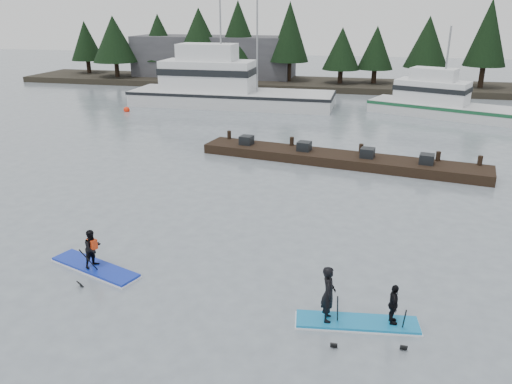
% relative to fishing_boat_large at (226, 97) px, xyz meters
% --- Properties ---
extents(ground, '(160.00, 160.00, 0.00)m').
position_rel_fishing_boat_large_xyz_m(ground, '(8.30, -29.47, -0.74)').
color(ground, slate).
rests_on(ground, ground).
extents(far_shore, '(70.00, 8.00, 0.60)m').
position_rel_fishing_boat_large_xyz_m(far_shore, '(8.30, 12.53, -0.44)').
color(far_shore, '#2D281E').
rests_on(far_shore, ground).
extents(treeline, '(60.00, 4.00, 8.00)m').
position_rel_fishing_boat_large_xyz_m(treeline, '(8.30, 12.53, -0.74)').
color(treeline, black).
rests_on(treeline, ground).
extents(waterfront_building, '(18.00, 6.00, 5.00)m').
position_rel_fishing_boat_large_xyz_m(waterfront_building, '(-5.70, 14.53, 1.76)').
color(waterfront_building, '#4C4C51').
rests_on(waterfront_building, ground).
extents(fishing_boat_large, '(17.35, 4.94, 9.81)m').
position_rel_fishing_boat_large_xyz_m(fishing_boat_large, '(0.00, 0.00, 0.00)').
color(fishing_boat_large, silver).
rests_on(fishing_boat_large, ground).
extents(fishing_boat_medium, '(12.44, 7.49, 7.49)m').
position_rel_fishing_boat_large_xyz_m(fishing_boat_medium, '(17.92, -0.31, -0.23)').
color(fishing_boat_medium, silver).
rests_on(fishing_boat_medium, ground).
extents(floating_dock, '(15.63, 4.55, 0.52)m').
position_rel_fishing_boat_large_xyz_m(floating_dock, '(10.96, -15.15, -0.48)').
color(floating_dock, black).
rests_on(floating_dock, ground).
extents(buoy_a, '(0.50, 0.50, 0.50)m').
position_rel_fishing_boat_large_xyz_m(buoy_a, '(-7.11, -4.53, -0.74)').
color(buoy_a, '#FF2A0C').
rests_on(buoy_a, ground).
extents(paddleboard_solo, '(3.38, 1.84, 1.84)m').
position_rel_fishing_boat_large_xyz_m(paddleboard_solo, '(4.21, -28.83, -0.30)').
color(paddleboard_solo, '#122BAD').
rests_on(paddleboard_solo, ground).
extents(paddleboard_duo, '(3.31, 1.36, 2.20)m').
position_rel_fishing_boat_large_xyz_m(paddleboard_duo, '(12.52, -29.93, -0.18)').
color(paddleboard_duo, '#137AB5').
rests_on(paddleboard_duo, ground).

